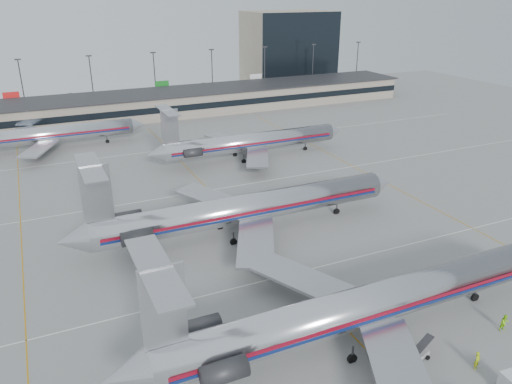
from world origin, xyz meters
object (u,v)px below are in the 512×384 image
jet_foreground (358,307)px  belt_loader (416,355)px  jet_second_row (240,209)px  uld_container (511,384)px

jet_foreground → belt_loader: jet_foreground is taller
jet_second_row → uld_container: (9.25, -37.61, -2.82)m
jet_foreground → jet_second_row: bearing=92.9°
jet_foreground → belt_loader: 6.81m
jet_second_row → belt_loader: 31.49m
jet_foreground → uld_container: 14.26m
jet_foreground → uld_container: (7.94, -11.50, -2.81)m
jet_second_row → belt_loader: bearing=-81.2°
jet_foreground → uld_container: bearing=-55.4°
jet_second_row → jet_foreground: bearing=-87.1°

